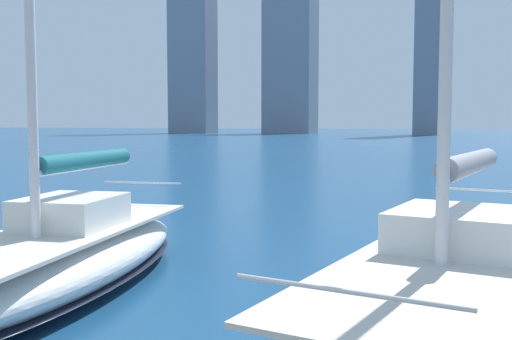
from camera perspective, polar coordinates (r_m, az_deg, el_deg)
name	(u,v)px	position (r m, az deg, el deg)	size (l,w,h in m)	color
city_skyline	(461,44)	(161.78, 18.97, 11.28)	(170.79, 21.00, 52.63)	gray
sailboat_grey	(451,290)	(8.62, 18.10, -10.82)	(4.06, 8.90, 11.62)	white
sailboat_teal	(58,254)	(11.05, -18.30, -7.56)	(3.87, 8.60, 12.47)	white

